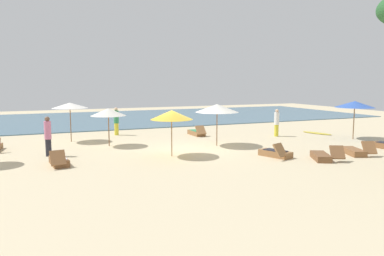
{
  "coord_description": "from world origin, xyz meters",
  "views": [
    {
      "loc": [
        -6.55,
        -16.74,
        3.43
      ],
      "look_at": [
        0.61,
        0.2,
        1.1
      ],
      "focal_mm": 34.91,
      "sensor_mm": 36.0,
      "label": 1
    }
  ],
  "objects": [
    {
      "name": "umbrella_1",
      "position": [
        2.29,
        0.79,
        2.0
      ],
      "size": [
        2.27,
        2.27,
        2.21
      ],
      "color": "brown",
      "rests_on": "ground_plane"
    },
    {
      "name": "umbrella_0",
      "position": [
        -0.87,
        -0.92,
        1.9
      ],
      "size": [
        1.93,
        1.93,
        2.11
      ],
      "color": "olive",
      "rests_on": "ground_plane"
    },
    {
      "name": "person_1",
      "position": [
        7.23,
        2.37,
        0.86
      ],
      "size": [
        0.32,
        0.32,
        1.69
      ],
      "color": "yellow",
      "rests_on": "ground_plane"
    },
    {
      "name": "lounger_6",
      "position": [
        3.4,
        -2.93,
        0.18
      ],
      "size": [
        1.11,
        1.76,
        0.72
      ],
      "color": "olive",
      "rests_on": "ground_plane"
    },
    {
      "name": "lounger_5",
      "position": [
        7.11,
        -3.94,
        0.17
      ],
      "size": [
        1.15,
        1.78,
        0.7
      ],
      "color": "brown",
      "rests_on": "ground_plane"
    },
    {
      "name": "lounger_1",
      "position": [
        2.84,
        4.71,
        0.18
      ],
      "size": [
        0.63,
        1.71,
        0.67
      ],
      "color": "olive",
      "rests_on": "ground_plane"
    },
    {
      "name": "ground_plane",
      "position": [
        0.0,
        0.0,
        0.0
      ],
      "size": [
        60.0,
        60.0,
        0.0
      ],
      "primitive_type": "plane",
      "color": "beige"
    },
    {
      "name": "umbrella_5",
      "position": [
        -3.01,
        2.91,
        1.8
      ],
      "size": [
        1.84,
        1.84,
        2.0
      ],
      "color": "brown",
      "rests_on": "ground_plane"
    },
    {
      "name": "lounger_4",
      "position": [
        4.9,
        -4.25,
        0.17
      ],
      "size": [
        1.31,
        1.77,
        0.68
      ],
      "color": "brown",
      "rests_on": "ground_plane"
    },
    {
      "name": "person_0",
      "position": [
        -6.06,
        1.29,
        0.94
      ],
      "size": [
        0.42,
        0.42,
        1.83
      ],
      "color": "#26262D",
      "rests_on": "ground_plane"
    },
    {
      "name": "surfboard",
      "position": [
        10.39,
        2.32,
        0.04
      ],
      "size": [
        1.11,
        2.17,
        0.07
      ],
      "color": "gold",
      "rests_on": "ground_plane"
    },
    {
      "name": "ocean_water",
      "position": [
        0.0,
        17.0,
        0.03
      ],
      "size": [
        48.0,
        16.0,
        0.06
      ],
      "primitive_type": "cube",
      "color": "#476B7F",
      "rests_on": "ground_plane"
    },
    {
      "name": "umbrella_3",
      "position": [
        10.76,
        -0.32,
        2.06
      ],
      "size": [
        2.24,
        2.24,
        2.25
      ],
      "color": "olive",
      "rests_on": "ground_plane"
    },
    {
      "name": "lounger_2",
      "position": [
        -5.75,
        -0.84,
        0.18
      ],
      "size": [
        0.76,
        1.72,
        0.71
      ],
      "color": "brown",
      "rests_on": "ground_plane"
    },
    {
      "name": "person_2",
      "position": [
        -1.83,
        6.78,
        0.9
      ],
      "size": [
        0.43,
        0.43,
        1.77
      ],
      "color": "yellow",
      "rests_on": "ground_plane"
    },
    {
      "name": "umbrella_2",
      "position": [
        -4.73,
        5.2,
        2.06
      ],
      "size": [
        1.97,
        1.97,
        2.21
      ],
      "color": "brown",
      "rests_on": "ground_plane"
    }
  ]
}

